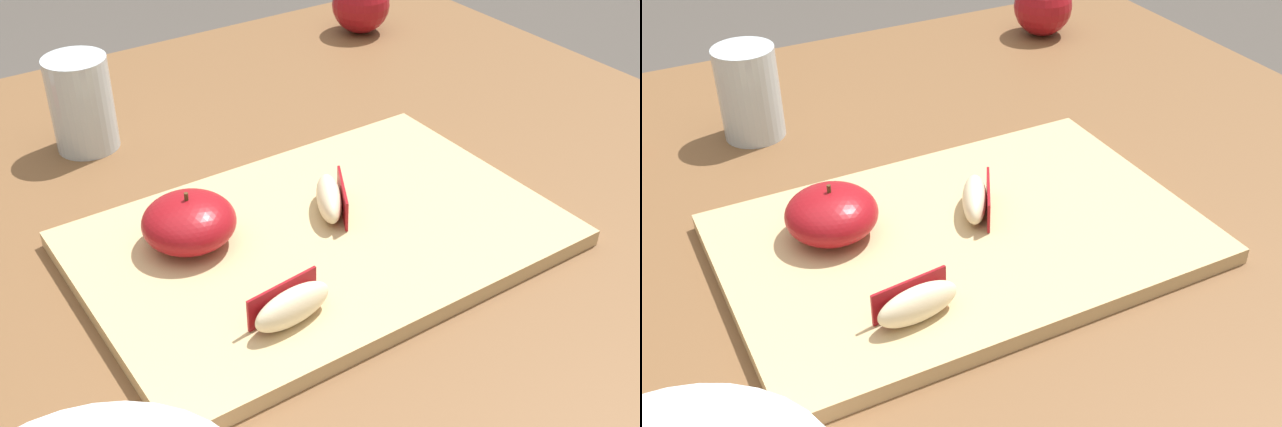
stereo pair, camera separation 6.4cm
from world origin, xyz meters
TOP-DOWN VIEW (x-y plane):
  - dining_table at (0.00, 0.00)m, footprint 1.25×0.96m
  - cutting_board at (0.08, -0.06)m, footprint 0.43×0.28m
  - apple_half_skin_up at (-0.03, -0.01)m, footprint 0.08×0.08m
  - apple_wedge_left at (-0.01, -0.15)m, footprint 0.07×0.03m
  - apple_wedge_near_knife at (0.10, -0.04)m, footprint 0.06×0.07m
  - whole_apple_red_delicious at (0.42, 0.35)m, footprint 0.08×0.08m
  - drinking_glass_water at (-0.03, 0.24)m, footprint 0.07×0.07m

SIDE VIEW (x-z plane):
  - dining_table at x=0.00m, z-range 0.27..0.99m
  - cutting_board at x=0.08m, z-range 0.73..0.74m
  - apple_wedge_left at x=-0.01m, z-range 0.74..0.77m
  - apple_wedge_near_knife at x=0.10m, z-range 0.74..0.77m
  - apple_half_skin_up at x=-0.03m, z-range 0.74..0.79m
  - whole_apple_red_delicious at x=0.42m, z-range 0.72..0.81m
  - drinking_glass_water at x=-0.03m, z-range 0.73..0.83m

